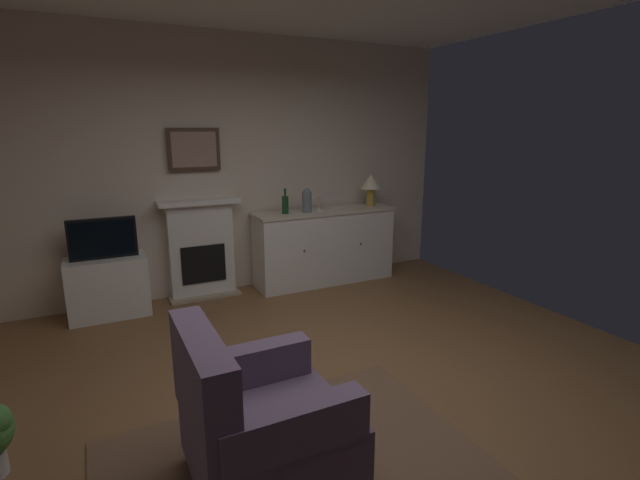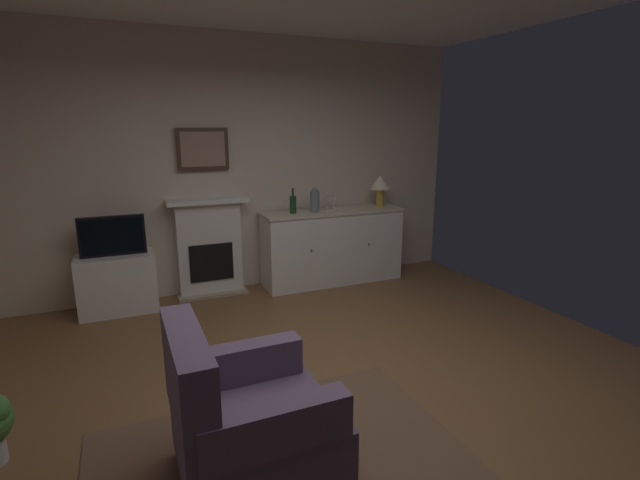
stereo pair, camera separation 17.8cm
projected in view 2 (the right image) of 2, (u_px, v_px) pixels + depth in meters
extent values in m
cube|color=brown|center=(353.00, 407.00, 3.22)|extent=(5.29, 5.47, 0.10)
cube|color=beige|center=(247.00, 166.00, 5.28)|extent=(5.29, 0.06, 2.86)
cube|color=brown|center=(283.00, 465.00, 2.59)|extent=(2.09, 1.46, 0.02)
cube|color=white|center=(209.00, 249.00, 5.20)|extent=(0.70, 0.18, 1.05)
cube|color=tan|center=(213.00, 294.00, 5.23)|extent=(0.77, 0.20, 0.03)
cube|color=black|center=(212.00, 262.00, 5.14)|extent=(0.48, 0.02, 0.42)
cube|color=white|center=(207.00, 201.00, 5.04)|extent=(0.87, 0.27, 0.05)
cube|color=#473323|center=(203.00, 149.00, 4.97)|extent=(0.55, 0.03, 0.45)
cube|color=#9E7A6B|center=(203.00, 149.00, 4.96)|extent=(0.47, 0.01, 0.37)
cube|color=white|center=(333.00, 248.00, 5.61)|extent=(1.70, 0.45, 0.87)
cube|color=beige|center=(333.00, 211.00, 5.51)|extent=(1.73, 0.48, 0.03)
sphere|color=brown|center=(312.00, 251.00, 5.24)|extent=(0.02, 0.02, 0.02)
sphere|color=brown|center=(369.00, 244.00, 5.53)|extent=(0.02, 0.02, 0.02)
cylinder|color=#B79338|center=(380.00, 198.00, 5.73)|extent=(0.10, 0.10, 0.22)
cone|color=#EFE5C6|center=(380.00, 182.00, 5.68)|extent=(0.26, 0.26, 0.18)
cylinder|color=#193F1E|center=(293.00, 205.00, 5.27)|extent=(0.08, 0.08, 0.20)
cylinder|color=#193F1E|center=(293.00, 192.00, 5.24)|extent=(0.03, 0.03, 0.09)
cylinder|color=silver|center=(327.00, 211.00, 5.45)|extent=(0.06, 0.06, 0.00)
cylinder|color=silver|center=(327.00, 207.00, 5.44)|extent=(0.01, 0.01, 0.09)
cone|color=silver|center=(327.00, 200.00, 5.42)|extent=(0.07, 0.07, 0.07)
cylinder|color=silver|center=(334.00, 210.00, 5.52)|extent=(0.06, 0.06, 0.00)
cylinder|color=silver|center=(334.00, 206.00, 5.51)|extent=(0.01, 0.01, 0.09)
cone|color=silver|center=(334.00, 199.00, 5.49)|extent=(0.07, 0.07, 0.07)
cylinder|color=slate|center=(315.00, 202.00, 5.33)|extent=(0.11, 0.11, 0.24)
sphere|color=slate|center=(315.00, 192.00, 5.30)|extent=(0.08, 0.08, 0.08)
cube|color=white|center=(118.00, 283.00, 4.72)|extent=(0.75, 0.42, 0.61)
cube|color=black|center=(112.00, 236.00, 4.58)|extent=(0.62, 0.06, 0.40)
cube|color=black|center=(112.00, 237.00, 4.55)|extent=(0.57, 0.01, 0.35)
cube|color=#604C66|center=(258.00, 437.00, 2.44)|extent=(0.81, 0.77, 0.32)
cube|color=#604C66|center=(189.00, 381.00, 2.21)|extent=(0.17, 0.76, 0.50)
cube|color=#604C66|center=(276.00, 427.00, 2.09)|extent=(0.72, 0.15, 0.22)
cube|color=#604C66|center=(240.00, 363.00, 2.66)|extent=(0.72, 0.15, 0.22)
cylinder|color=#473323|center=(296.00, 421.00, 2.91)|extent=(0.05, 0.05, 0.10)
cylinder|color=#473323|center=(186.00, 451.00, 2.64)|extent=(0.05, 0.05, 0.10)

